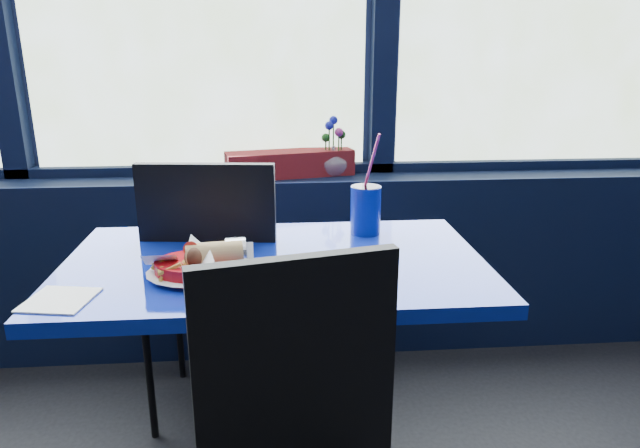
% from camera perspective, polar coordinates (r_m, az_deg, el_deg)
% --- Properties ---
extents(window_sill, '(5.00, 0.26, 0.80)m').
position_cam_1_polar(window_sill, '(2.60, -11.10, -4.07)').
color(window_sill, black).
rests_on(window_sill, ground).
extents(near_table, '(1.20, 0.70, 0.75)m').
position_cam_1_polar(near_table, '(1.72, -4.39, -9.25)').
color(near_table, black).
rests_on(near_table, ground).
extents(chair_near_back, '(0.50, 0.50, 1.00)m').
position_cam_1_polar(chair_near_back, '(2.01, -10.82, -5.23)').
color(chair_near_back, black).
rests_on(chair_near_back, ground).
extents(planter_box, '(0.56, 0.25, 0.11)m').
position_cam_1_polar(planter_box, '(2.46, -3.01, 6.06)').
color(planter_box, maroon).
rests_on(planter_box, window_sill).
extents(flower_vase, '(0.16, 0.16, 0.25)m').
position_cam_1_polar(flower_vase, '(2.47, 1.37, 6.67)').
color(flower_vase, silver).
rests_on(flower_vase, window_sill).
extents(food_basket, '(0.29, 0.29, 0.09)m').
position_cam_1_polar(food_basket, '(1.55, -11.78, -3.95)').
color(food_basket, '#B00B12').
rests_on(food_basket, near_table).
extents(ketchup_bottle, '(0.06, 0.06, 0.23)m').
position_cam_1_polar(ketchup_bottle, '(1.80, -8.05, 1.62)').
color(ketchup_bottle, '#B00B12').
rests_on(ketchup_bottle, near_table).
extents(soda_cup, '(0.10, 0.10, 0.33)m').
position_cam_1_polar(soda_cup, '(1.85, 4.59, 1.54)').
color(soda_cup, navy).
rests_on(soda_cup, near_table).
extents(napkin, '(0.17, 0.17, 0.00)m').
position_cam_1_polar(napkin, '(1.52, -24.60, -6.90)').
color(napkin, white).
rests_on(napkin, near_table).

